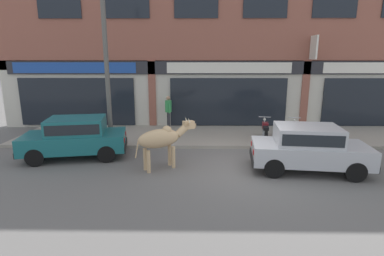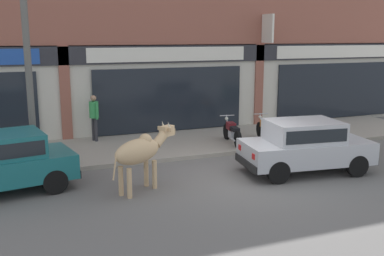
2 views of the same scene
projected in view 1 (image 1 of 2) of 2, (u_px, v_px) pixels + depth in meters
ground_plane at (246, 169)px, 9.69m from camera, size 90.00×90.00×0.00m
sidewalk at (231, 136)px, 13.63m from camera, size 19.00×3.72×0.13m
shop_building at (229, 34)px, 14.65m from camera, size 23.00×1.40×9.78m
cow at (162, 138)px, 9.54m from camera, size 1.91×1.34×1.61m
car_0 at (308, 146)px, 9.36m from camera, size 3.74×1.99×1.46m
car_1 at (76, 136)px, 10.65m from camera, size 3.80×2.20×1.46m
motorcycle_0 at (265, 131)px, 12.67m from camera, size 0.58×1.80×0.88m
motorcycle_1 at (296, 131)px, 12.52m from camera, size 0.61×1.80×0.88m
pedestrian at (168, 109)px, 14.61m from camera, size 0.32×0.48×1.60m
utility_pole at (107, 66)px, 11.47m from camera, size 0.18×0.18×6.18m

